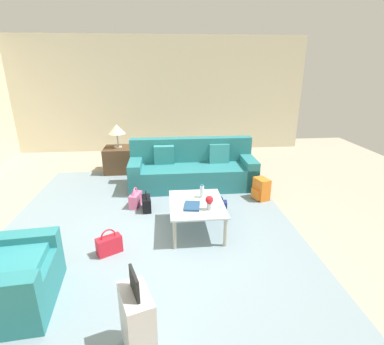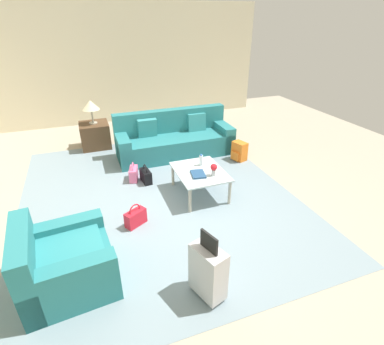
{
  "view_description": "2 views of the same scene",
  "coord_description": "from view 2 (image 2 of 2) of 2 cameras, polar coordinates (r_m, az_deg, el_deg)",
  "views": [
    {
      "loc": [
        -3.51,
        -0.07,
        2.34
      ],
      "look_at": [
        0.26,
        -0.42,
        0.97
      ],
      "focal_mm": 28.0,
      "sensor_mm": 36.0,
      "label": 1
    },
    {
      "loc": [
        -3.7,
        1.16,
        2.75
      ],
      "look_at": [
        0.1,
        -0.25,
        0.61
      ],
      "focal_mm": 28.0,
      "sensor_mm": 36.0,
      "label": 2
    }
  ],
  "objects": [
    {
      "name": "couch",
      "position": [
        6.62,
        -3.46,
        6.17
      ],
      "size": [
        0.88,
        2.48,
        0.94
      ],
      "color": "teal",
      "rests_on": "ground"
    },
    {
      "name": "handbag_pink",
      "position": [
        5.69,
        -11.06,
        -0.2
      ],
      "size": [
        0.35,
        0.22,
        0.36
      ],
      "color": "pink",
      "rests_on": "ground"
    },
    {
      "name": "armchair",
      "position": [
        3.76,
        -23.65,
        -15.95
      ],
      "size": [
        1.06,
        1.04,
        0.84
      ],
      "color": "teal",
      "rests_on": "ground"
    },
    {
      "name": "coffee_table_book",
      "position": [
        4.86,
        1.17,
        -0.31
      ],
      "size": [
        0.32,
        0.26,
        0.03
      ],
      "primitive_type": "cube",
      "rotation": [
        0.0,
        0.0,
        -0.16
      ],
      "color": "navy",
      "rests_on": "coffee_table"
    },
    {
      "name": "side_table",
      "position": [
        7.33,
        -17.96,
        6.78
      ],
      "size": [
        0.64,
        0.64,
        0.57
      ],
      "primitive_type": "cube",
      "color": "#513823",
      "rests_on": "ground"
    },
    {
      "name": "flower_vase",
      "position": [
        4.81,
        4.17,
        0.75
      ],
      "size": [
        0.11,
        0.11,
        0.21
      ],
      "color": "#B2B7BC",
      "rests_on": "coffee_table"
    },
    {
      "name": "handbag_black",
      "position": [
        5.57,
        -8.79,
        -0.63
      ],
      "size": [
        0.33,
        0.17,
        0.36
      ],
      "color": "black",
      "rests_on": "ground"
    },
    {
      "name": "suitcase_silver",
      "position": [
        3.33,
        3.07,
        -18.23
      ],
      "size": [
        0.45,
        0.34,
        0.85
      ],
      "color": "#B7B7BC",
      "rests_on": "ground"
    },
    {
      "name": "water_bottle",
      "position": [
        5.15,
        1.75,
        2.37
      ],
      "size": [
        0.06,
        0.06,
        0.2
      ],
      "color": "silver",
      "rests_on": "coffee_table"
    },
    {
      "name": "wall_right",
      "position": [
        8.92,
        -13.41,
        19.37
      ],
      "size": [
        0.12,
        8.0,
        3.1
      ],
      "primitive_type": "cube",
      "color": "beige",
      "rests_on": "ground"
    },
    {
      "name": "table_lamp",
      "position": [
        7.13,
        -18.78,
        11.97
      ],
      "size": [
        0.38,
        0.38,
        0.52
      ],
      "color": "#ADA899",
      "rests_on": "side_table"
    },
    {
      "name": "coffee_table",
      "position": [
        5.02,
        1.52,
        -0.24
      ],
      "size": [
        1.0,
        0.78,
        0.45
      ],
      "color": "silver",
      "rests_on": "ground"
    },
    {
      "name": "backpack_orange",
      "position": [
        6.42,
        8.95,
        3.98
      ],
      "size": [
        0.35,
        0.32,
        0.4
      ],
      "color": "orange",
      "rests_on": "ground"
    },
    {
      "name": "handbag_navy",
      "position": [
        5.65,
        3.4,
        0.11
      ],
      "size": [
        0.18,
        0.34,
        0.36
      ],
      "color": "navy",
      "rests_on": "ground"
    },
    {
      "name": "handbag_red",
      "position": [
        4.5,
        -10.7,
        -8.42
      ],
      "size": [
        0.28,
        0.35,
        0.36
      ],
      "color": "red",
      "rests_on": "ground"
    },
    {
      "name": "ground_plane",
      "position": [
        4.76,
        -2.4,
        -7.55
      ],
      "size": [
        12.0,
        12.0,
        0.0
      ],
      "primitive_type": "plane",
      "color": "#A89E89"
    },
    {
      "name": "area_rug",
      "position": [
        5.2,
        -6.58,
        -4.32
      ],
      "size": [
        5.2,
        4.4,
        0.01
      ],
      "primitive_type": "cube",
      "color": "gray",
      "rests_on": "ground"
    }
  ]
}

